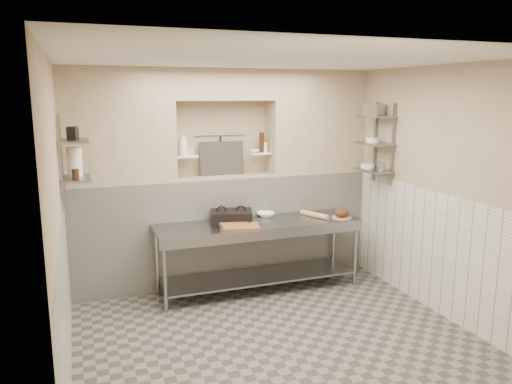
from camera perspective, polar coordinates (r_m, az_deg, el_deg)
name	(u,v)px	position (r m, az deg, el deg)	size (l,w,h in m)	color
floor	(273,339)	(5.48, 1.91, -16.40)	(4.00, 3.90, 0.10)	#69645D
ceiling	(275,54)	(4.87, 2.14, 15.48)	(4.00, 3.90, 0.10)	silver
wall_left	(52,222)	(4.64, -22.24, -3.18)	(0.10, 3.90, 2.80)	tan
wall_right	(441,191)	(6.04, 20.38, 0.11)	(0.10, 3.90, 2.80)	tan
wall_back	(219,175)	(6.84, -4.26, 2.00)	(4.00, 0.10, 2.80)	tan
wall_front	(393,269)	(3.28, 15.34, -8.49)	(4.00, 0.10, 2.80)	tan
backwall_lower	(225,229)	(6.75, -3.59, -4.19)	(4.00, 0.40, 1.40)	white
alcove_sill	(224,177)	(6.60, -3.67, 1.76)	(1.30, 0.40, 0.02)	tan
backwall_pillar_left	(118,126)	(6.28, -15.51, 7.25)	(1.35, 0.40, 1.40)	tan
backwall_pillar_right	(315,122)	(7.01, 6.81, 7.93)	(1.35, 0.40, 1.40)	tan
backwall_header	(223,85)	(6.51, -3.80, 12.15)	(1.30, 0.40, 0.40)	tan
wainscot_left	(66,297)	(4.84, -20.90, -11.19)	(0.02, 3.90, 1.40)	white
wainscot_right	(432,251)	(6.16, 19.51, -6.33)	(0.02, 3.90, 1.40)	white
alcove_shelf_left	(186,156)	(6.44, -7.98, 4.05)	(0.28, 0.16, 0.03)	white
alcove_shelf_right	(260,153)	(6.72, 0.41, 4.45)	(0.28, 0.16, 0.03)	white
utensil_rail	(220,135)	(6.70, -4.14, 6.55)	(0.02, 0.02, 0.70)	gray
hanging_steel	(221,148)	(6.69, -4.07, 5.09)	(0.02, 0.02, 0.30)	black
splash_panel	(222,158)	(6.66, -3.94, 3.85)	(0.60, 0.02, 0.45)	#383330
shelf_rail_left_a	(61,158)	(5.80, -21.37, 3.62)	(0.03, 0.03, 0.95)	slate
shelf_rail_left_b	(60,163)	(5.40, -21.45, 3.12)	(0.03, 0.03, 0.95)	slate
wall_shelf_left_lower	(76,179)	(5.62, -19.90, 1.45)	(0.30, 0.50, 0.03)	slate
wall_shelf_left_upper	(73,141)	(5.57, -20.17, 5.51)	(0.30, 0.50, 0.03)	slate
shelf_rail_right_a	(375,142)	(6.92, 13.47, 5.59)	(0.03, 0.03, 1.05)	slate
shelf_rail_right_b	(393,145)	(6.59, 15.38, 5.24)	(0.03, 0.03, 1.05)	slate
wall_shelf_right_lower	(374,170)	(6.72, 13.31, 2.44)	(0.30, 0.50, 0.03)	slate
wall_shelf_right_mid	(375,144)	(6.68, 13.44, 5.40)	(0.30, 0.50, 0.03)	slate
wall_shelf_right_upper	(376,116)	(6.66, 13.58, 8.40)	(0.30, 0.50, 0.03)	slate
prep_table	(259,242)	(6.33, 0.32, -5.74)	(2.60, 0.70, 0.90)	gray
panini_press	(231,216)	(6.29, -2.84, -2.78)	(0.60, 0.50, 0.14)	black
cutting_board	(239,227)	(5.97, -1.90, -4.03)	(0.47, 0.33, 0.04)	brown
knife_blade	(255,220)	(6.16, -0.10, -3.27)	(0.26, 0.03, 0.01)	gray
tongs	(221,226)	(5.89, -4.05, -3.89)	(0.03, 0.03, 0.29)	gray
mixing_bowl	(266,215)	(6.55, 1.11, -2.59)	(0.23, 0.23, 0.06)	white
rolling_pin	(315,215)	(6.56, 6.70, -2.59)	(0.07, 0.07, 0.44)	tan
bread_board	(342,217)	(6.58, 9.75, -2.88)	(0.25, 0.25, 0.01)	tan
bread_loaf	(342,213)	(6.56, 9.77, -2.34)	(0.19, 0.19, 0.11)	#4C2D19
bottle_soap	(183,144)	(6.43, -8.30, 5.47)	(0.11, 0.11, 0.30)	white
jar_alcove	(190,150)	(6.48, -7.53, 4.75)	(0.08, 0.08, 0.12)	tan
bowl_alcove	(254,151)	(6.65, -0.20, 4.68)	(0.14, 0.14, 0.04)	white
condiment_a	(262,145)	(6.74, 0.74, 5.41)	(0.05, 0.05, 0.19)	black
condiment_b	(262,142)	(6.71, 0.66, 5.70)	(0.07, 0.07, 0.27)	black
condiment_c	(265,147)	(6.75, 0.99, 5.13)	(0.07, 0.07, 0.13)	white
jug_left	(75,162)	(5.70, -20.01, 3.27)	(0.15, 0.15, 0.31)	white
jar_left	(75,174)	(5.50, -19.93, 1.95)	(0.07, 0.07, 0.11)	black
box_left_upper	(73,133)	(5.59, -20.22, 6.34)	(0.10, 0.10, 0.14)	black
bowl_right	(368,166)	(6.84, 12.64, 2.94)	(0.18, 0.18, 0.05)	white
canister_right	(381,167)	(6.58, 14.13, 2.77)	(0.10, 0.10, 0.10)	gray
bowl_right_mid	(373,140)	(6.73, 13.18, 5.83)	(0.17, 0.17, 0.06)	white
basket_right	(374,110)	(6.70, 13.36, 9.14)	(0.18, 0.22, 0.14)	gray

